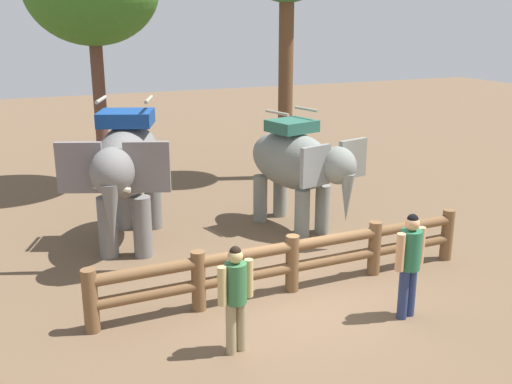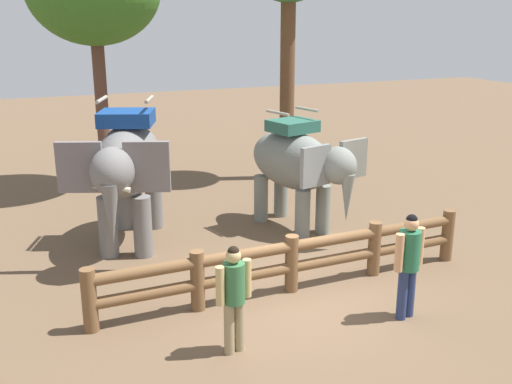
# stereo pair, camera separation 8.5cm
# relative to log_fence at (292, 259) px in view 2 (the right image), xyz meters

# --- Properties ---
(ground_plane) EXTENTS (60.00, 60.00, 0.00)m
(ground_plane) POSITION_rel_log_fence_xyz_m (-0.00, -0.26, -0.61)
(ground_plane) COLOR brown
(log_fence) EXTENTS (7.29, 0.42, 1.05)m
(log_fence) POSITION_rel_log_fence_xyz_m (0.00, 0.00, 0.00)
(log_fence) COLOR brown
(log_fence) RESTS_ON ground
(elephant_near_left) EXTENTS (2.66, 3.75, 3.15)m
(elephant_near_left) POSITION_rel_log_fence_xyz_m (-2.21, 3.34, 1.16)
(elephant_near_left) COLOR slate
(elephant_near_left) RESTS_ON ground
(elephant_center) EXTENTS (2.10, 3.30, 2.76)m
(elephant_center) POSITION_rel_log_fence_xyz_m (1.53, 2.88, 0.94)
(elephant_center) COLOR gray
(elephant_center) RESTS_ON ground
(tourist_woman_in_black) EXTENTS (0.62, 0.42, 1.78)m
(tourist_woman_in_black) POSITION_rel_log_fence_xyz_m (1.30, -1.60, 0.42)
(tourist_woman_in_black) COLOR navy
(tourist_woman_in_black) RESTS_ON ground
(tourist_man_in_blue) EXTENTS (0.58, 0.39, 1.66)m
(tourist_man_in_blue) POSITION_rel_log_fence_xyz_m (-1.66, -1.51, 0.36)
(tourist_man_in_blue) COLOR #988862
(tourist_man_in_blue) RESTS_ON ground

